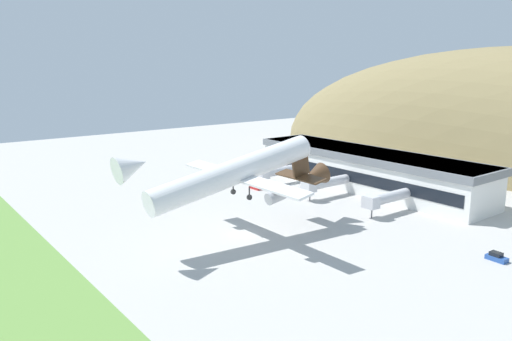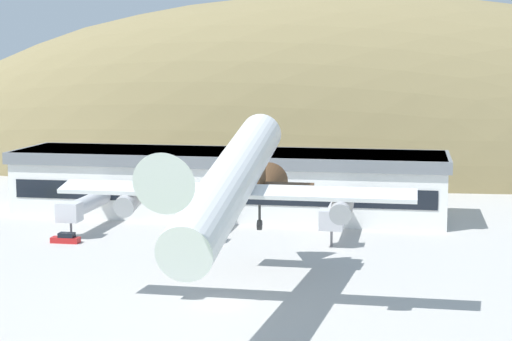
% 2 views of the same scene
% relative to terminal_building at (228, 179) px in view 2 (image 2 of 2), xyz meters
% --- Properties ---
extents(ground_plane, '(335.92, 335.92, 0.00)m').
position_rel_terminal_building_xyz_m(ground_plane, '(10.34, -52.27, -6.25)').
color(ground_plane, '#B7B5AF').
extents(hill_backdrop, '(215.59, 55.89, 82.62)m').
position_rel_terminal_building_xyz_m(hill_backdrop, '(13.83, 57.74, -6.25)').
color(hill_backdrop, olive).
rests_on(hill_backdrop, ground_plane).
extents(terminal_building, '(74.13, 17.61, 11.03)m').
position_rel_terminal_building_xyz_m(terminal_building, '(0.00, 0.00, 0.00)').
color(terminal_building, white).
rests_on(terminal_building, ground_plane).
extents(jetway_0, '(3.38, 15.96, 5.43)m').
position_rel_terminal_building_xyz_m(jetway_0, '(-19.53, -17.07, -2.26)').
color(jetway_0, silver).
rests_on(jetway_0, ground_plane).
extents(jetway_1, '(3.38, 15.92, 5.43)m').
position_rel_terminal_building_xyz_m(jetway_1, '(-0.18, -17.05, -2.26)').
color(jetway_1, silver).
rests_on(jetway_1, ground_plane).
extents(jetway_2, '(3.38, 15.00, 5.43)m').
position_rel_terminal_building_xyz_m(jetway_2, '(19.72, -16.56, -2.26)').
color(jetway_2, silver).
rests_on(jetway_2, ground_plane).
extents(cargo_airplane, '(38.57, 50.24, 13.94)m').
position_rel_terminal_building_xyz_m(cargo_airplane, '(12.15, -54.37, 7.68)').
color(cargo_airplane, white).
extents(service_car_1, '(4.19, 1.62, 1.51)m').
position_rel_terminal_building_xyz_m(service_car_1, '(-18.88, -25.84, -5.63)').
color(service_car_1, '#B21E1E').
rests_on(service_car_1, ground_plane).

